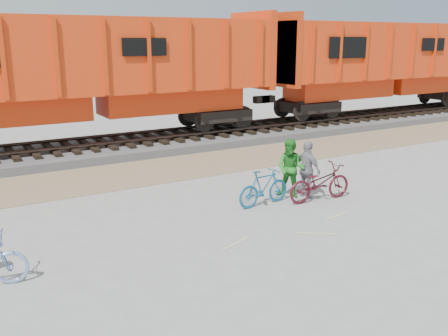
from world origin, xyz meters
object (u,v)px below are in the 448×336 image
(hopper_car_right, at_px, (387,61))
(bicycle_teal, at_px, (264,187))
(person_woman, at_px, (307,170))
(bicycle_maroon, at_px, (320,183))
(person_man, at_px, (291,169))
(hopper_car_center, at_px, (92,71))

(hopper_car_right, distance_m, bicycle_teal, 15.61)
(hopper_car_right, distance_m, person_woman, 14.44)
(bicycle_maroon, relative_size, person_man, 1.18)
(hopper_car_center, xyz_separation_m, bicycle_maroon, (3.35, -8.49, -2.52))
(hopper_car_right, bearing_deg, person_woman, -145.47)
(hopper_car_right, relative_size, person_woman, 9.20)
(hopper_car_center, xyz_separation_m, person_woman, (3.25, -8.09, -2.25))
(hopper_car_center, relative_size, bicycle_teal, 8.98)
(hopper_car_center, height_order, bicycle_teal, hopper_car_center)
(hopper_car_right, height_order, bicycle_teal, hopper_car_right)
(person_woman, bearing_deg, person_man, 51.87)
(hopper_car_right, height_order, person_woman, hopper_car_right)
(hopper_car_right, xyz_separation_m, bicycle_teal, (-13.12, -8.05, -2.54))
(hopper_car_right, bearing_deg, person_man, -147.07)
(bicycle_maroon, bearing_deg, hopper_car_center, 25.39)
(hopper_car_center, distance_m, person_woman, 9.00)
(bicycle_teal, height_order, person_woman, person_woman)
(hopper_car_right, bearing_deg, hopper_car_center, 180.00)
(hopper_car_center, xyz_separation_m, bicycle_teal, (1.88, -8.05, -2.54))
(bicycle_maroon, height_order, person_man, person_man)
(hopper_car_center, distance_m, hopper_car_right, 15.00)
(person_man, xyz_separation_m, person_woman, (0.37, -0.23, -0.03))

